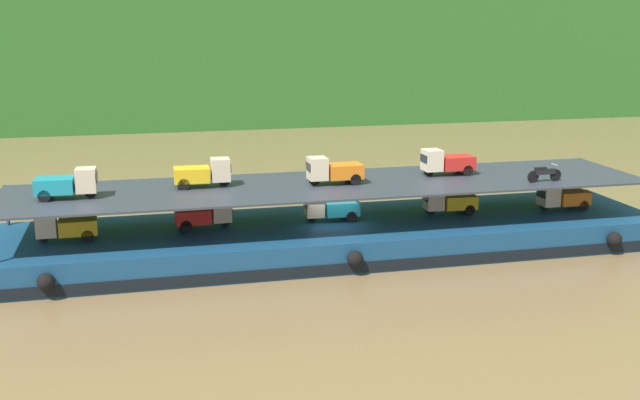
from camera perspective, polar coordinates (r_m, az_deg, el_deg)
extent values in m
plane|color=brown|center=(38.64, 0.98, -3.84)|extent=(400.00, 400.00, 0.00)
cube|color=navy|center=(38.42, 0.98, -2.77)|extent=(33.45, 7.62, 1.50)
cube|color=black|center=(35.02, 2.55, -5.11)|extent=(32.78, 0.06, 0.50)
sphere|color=black|center=(33.67, -19.91, -5.82)|extent=(0.75, 0.75, 0.75)
sphere|color=black|center=(34.68, 2.66, -4.43)|extent=(0.75, 0.75, 0.75)
sphere|color=black|center=(40.37, 21.25, -2.76)|extent=(0.75, 0.75, 0.75)
cylinder|color=#2D333D|center=(47.28, 18.87, 1.78)|extent=(0.16, 0.16, 2.00)
cylinder|color=#2D333D|center=(40.59, -22.49, -0.38)|extent=(0.16, 0.16, 2.00)
cube|color=#2D333D|center=(37.75, 1.00, 1.16)|extent=(31.85, 6.82, 0.10)
cube|color=gold|center=(36.88, -17.71, -1.90)|extent=(1.74, 1.26, 0.70)
cube|color=beige|center=(36.92, -19.90, -1.73)|extent=(0.94, 1.03, 1.10)
cube|color=#19232D|center=(36.94, -20.64, -1.61)|extent=(0.07, 0.85, 0.38)
cylinder|color=black|center=(37.08, -20.06, -2.57)|extent=(0.56, 0.16, 0.56)
cylinder|color=black|center=(37.47, -17.04, -2.17)|extent=(0.56, 0.16, 0.56)
cylinder|color=black|center=(36.45, -17.06, -2.60)|extent=(0.56, 0.16, 0.56)
cube|color=red|center=(37.52, -9.54, -1.18)|extent=(1.74, 1.26, 0.70)
cube|color=beige|center=(37.63, -7.43, -0.75)|extent=(0.93, 1.03, 1.10)
cube|color=#19232D|center=(37.67, -6.73, -0.54)|extent=(0.07, 0.85, 0.38)
cylinder|color=black|center=(37.79, -7.18, -1.54)|extent=(0.56, 0.16, 0.56)
cylinder|color=black|center=(37.06, -10.04, -1.94)|extent=(0.56, 0.16, 0.56)
cylinder|color=black|center=(38.08, -10.20, -1.53)|extent=(0.56, 0.16, 0.56)
cube|color=teal|center=(38.55, 1.61, -0.60)|extent=(1.74, 1.25, 0.70)
cube|color=#C6B793|center=(38.21, -0.43, -0.41)|extent=(0.93, 1.03, 1.10)
cube|color=#19232D|center=(38.10, -1.12, -0.28)|extent=(0.07, 0.85, 0.38)
cylinder|color=black|center=(38.32, -0.65, -1.22)|extent=(0.56, 0.16, 0.56)
cylinder|color=black|center=(39.23, 2.00, -0.88)|extent=(0.56, 0.16, 0.56)
cylinder|color=black|center=(38.23, 2.37, -1.26)|extent=(0.56, 0.16, 0.56)
cube|color=gold|center=(40.54, 10.40, -0.11)|extent=(1.76, 1.29, 0.70)
cube|color=beige|center=(40.03, 8.54, 0.08)|extent=(0.95, 1.05, 1.10)
cube|color=#19232D|center=(39.86, 7.90, 0.21)|extent=(0.09, 0.85, 0.38)
cylinder|color=black|center=(40.11, 8.31, -0.69)|extent=(0.57, 0.17, 0.56)
cylinder|color=black|center=(41.25, 10.64, -0.39)|extent=(0.57, 0.17, 0.56)
cylinder|color=black|center=(40.29, 11.18, -0.74)|extent=(0.57, 0.17, 0.56)
cube|color=orange|center=(42.98, 18.38, 0.19)|extent=(1.73, 1.24, 0.70)
cube|color=beige|center=(42.20, 16.80, 0.34)|extent=(0.92, 1.02, 1.10)
cube|color=#19232D|center=(41.93, 16.27, 0.45)|extent=(0.06, 0.85, 0.38)
cylinder|color=black|center=(42.24, 16.58, -0.39)|extent=(0.56, 0.15, 0.56)
cylinder|color=black|center=(43.71, 18.41, -0.07)|extent=(0.56, 0.15, 0.56)
cylinder|color=black|center=(42.85, 19.17, -0.39)|extent=(0.56, 0.15, 0.56)
cube|color=teal|center=(36.44, -19.32, 1.04)|extent=(1.75, 1.27, 0.70)
cube|color=#C6B793|center=(36.23, -17.16, 1.45)|extent=(0.94, 1.04, 1.10)
cube|color=#19232D|center=(36.16, -16.43, 1.66)|extent=(0.07, 0.85, 0.38)
cylinder|color=black|center=(36.32, -16.86, 0.61)|extent=(0.57, 0.16, 0.56)
cylinder|color=black|center=(36.06, -20.02, 0.28)|extent=(0.57, 0.16, 0.56)
cylinder|color=black|center=(37.09, -19.78, 0.65)|extent=(0.57, 0.16, 0.56)
cube|color=gold|center=(37.31, -9.62, 1.89)|extent=(1.73, 1.25, 0.70)
cube|color=#C6B793|center=(37.34, -7.49, 2.29)|extent=(0.93, 1.03, 1.10)
cube|color=#19232D|center=(37.36, -6.78, 2.49)|extent=(0.07, 0.85, 0.38)
cylinder|color=black|center=(37.46, -7.24, 1.47)|extent=(0.56, 0.16, 0.56)
cylinder|color=black|center=(36.85, -10.19, 1.17)|extent=(0.56, 0.16, 0.56)
cylinder|color=black|center=(37.88, -10.24, 1.50)|extent=(0.56, 0.16, 0.56)
cube|color=orange|center=(37.70, 1.87, 2.19)|extent=(1.73, 1.24, 0.70)
cube|color=beige|center=(37.29, -0.20, 2.39)|extent=(0.92, 1.02, 1.10)
cube|color=#19232D|center=(37.15, -0.90, 2.52)|extent=(0.06, 0.85, 0.38)
cylinder|color=black|center=(37.36, -0.42, 1.55)|extent=(0.56, 0.15, 0.56)
cylinder|color=black|center=(38.38, 2.21, 1.86)|extent=(0.56, 0.15, 0.56)
cylinder|color=black|center=(37.39, 2.68, 1.54)|extent=(0.56, 0.15, 0.56)
cube|color=red|center=(40.55, 10.22, 2.79)|extent=(1.74, 1.26, 0.70)
cube|color=beige|center=(39.93, 8.42, 2.99)|extent=(0.93, 1.03, 1.10)
cube|color=#19232D|center=(39.73, 7.80, 3.12)|extent=(0.07, 0.85, 0.38)
cylinder|color=black|center=(39.98, 8.19, 2.20)|extent=(0.56, 0.16, 0.56)
cylinder|color=black|center=(41.25, 10.39, 2.47)|extent=(0.56, 0.16, 0.56)
cylinder|color=black|center=(40.32, 11.04, 2.19)|extent=(0.56, 0.16, 0.56)
cylinder|color=black|center=(40.12, 17.28, 1.80)|extent=(0.61, 0.14, 0.60)
cylinder|color=black|center=(39.41, 15.72, 1.70)|extent=(0.61, 0.14, 0.60)
cube|color=black|center=(39.72, 16.53, 2.06)|extent=(1.11, 0.27, 0.28)
cube|color=black|center=(39.55, 16.25, 2.30)|extent=(0.61, 0.24, 0.12)
cylinder|color=#B2B2B7|center=(39.96, 17.22, 2.56)|extent=(0.08, 0.55, 0.04)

